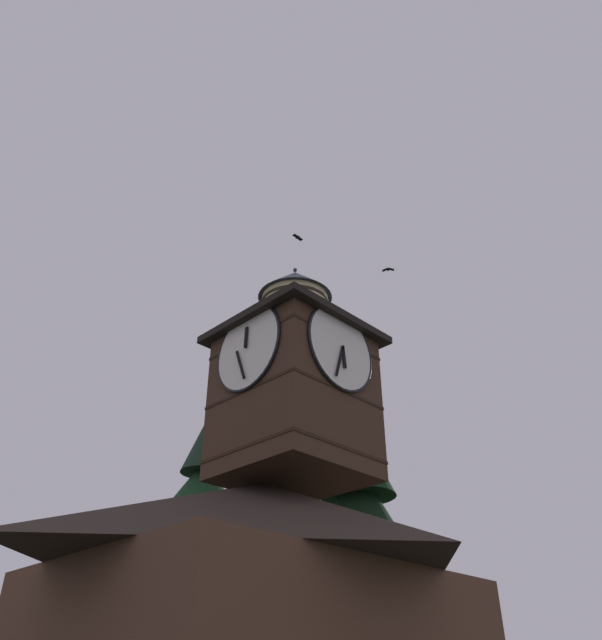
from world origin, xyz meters
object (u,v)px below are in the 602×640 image
object	(u,v)px
moon	(197,506)
flying_bird_low	(298,237)
clock_tower	(294,384)
flying_bird_high	(388,270)
building_main	(259,605)
pine_tree_behind	(195,588)
pine_tree_aside	(361,569)

from	to	relation	value
moon	flying_bird_low	distance (m)	32.11
clock_tower	flying_bird_high	bearing A→B (deg)	175.51
flying_bird_low	flying_bird_high	bearing A→B (deg)	156.01
building_main	pine_tree_behind	xyz separation A→B (m)	(-2.25, -6.14, 1.28)
moon	flying_bird_high	world-z (taller)	flying_bird_high
building_main	clock_tower	bearing A→B (deg)	122.38
clock_tower	pine_tree_aside	world-z (taller)	clock_tower
clock_tower	moon	size ratio (longest dim) A/B	3.43
flying_bird_low	pine_tree_behind	bearing A→B (deg)	-93.08
pine_tree_behind	flying_bird_high	world-z (taller)	flying_bird_high
building_main	pine_tree_aside	world-z (taller)	pine_tree_aside
clock_tower	pine_tree_behind	xyz separation A→B (m)	(-1.73, -6.96, -5.40)
building_main	pine_tree_aside	distance (m)	7.16
pine_tree_behind	flying_bird_high	size ratio (longest dim) A/B	23.47
pine_tree_behind	flying_bird_high	distance (m)	15.03
clock_tower	pine_tree_behind	size ratio (longest dim) A/B	0.68
flying_bird_high	pine_tree_aside	bearing A→B (deg)	-105.05
pine_tree_behind	moon	bearing A→B (deg)	-125.25
building_main	flying_bird_high	world-z (taller)	flying_bird_high
building_main	flying_bird_low	distance (m)	14.57
clock_tower	building_main	bearing A→B (deg)	-57.62
moon	flying_bird_high	distance (m)	31.91
clock_tower	flying_bird_low	distance (m)	7.99
pine_tree_behind	flying_bird_low	size ratio (longest dim) A/B	22.76
clock_tower	flying_bird_high	world-z (taller)	flying_bird_high
moon	pine_tree_aside	bearing A→B (deg)	67.05
pine_tree_behind	moon	xyz separation A→B (m)	(-15.60, -22.07, 9.98)
building_main	clock_tower	distance (m)	6.75
flying_bird_high	flying_bird_low	size ratio (longest dim) A/B	0.97
clock_tower	flying_bird_low	xyz separation A→B (m)	(-1.43, -1.32, 7.75)
building_main	moon	distance (m)	35.23
clock_tower	flying_bird_low	world-z (taller)	flying_bird_low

